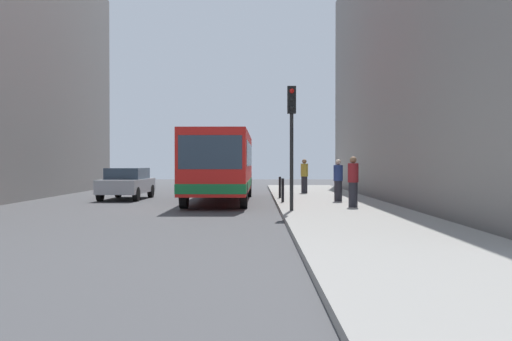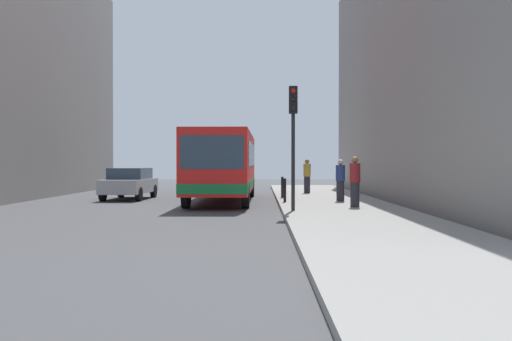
# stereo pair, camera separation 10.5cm
# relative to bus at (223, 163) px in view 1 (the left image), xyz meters

# --- Properties ---
(ground_plane) EXTENTS (80.00, 80.00, 0.00)m
(ground_plane) POSITION_rel_bus_xyz_m (-0.83, -4.20, -1.73)
(ground_plane) COLOR #424244
(sidewalk) EXTENTS (4.40, 40.00, 0.15)m
(sidewalk) POSITION_rel_bus_xyz_m (4.57, -4.20, -1.65)
(sidewalk) COLOR gray
(sidewalk) RESTS_ON ground
(building_right) EXTENTS (7.00, 32.00, 13.07)m
(building_right) POSITION_rel_bus_xyz_m (10.67, -0.20, 4.81)
(building_right) COLOR gray
(building_right) RESTS_ON ground
(bus) EXTENTS (2.65, 11.05, 3.00)m
(bus) POSITION_rel_bus_xyz_m (0.00, 0.00, 0.00)
(bus) COLOR red
(bus) RESTS_ON ground
(car_beside_bus) EXTENTS (2.01, 4.47, 1.48)m
(car_beside_bus) POSITION_rel_bus_xyz_m (-4.56, 1.68, -0.94)
(car_beside_bus) COLOR #A5A8AD
(car_beside_bus) RESTS_ON ground
(traffic_light) EXTENTS (0.28, 0.33, 4.10)m
(traffic_light) POSITION_rel_bus_xyz_m (2.72, -6.90, 1.28)
(traffic_light) COLOR black
(traffic_light) RESTS_ON sidewalk
(bollard_near) EXTENTS (0.11, 0.11, 0.95)m
(bollard_near) POSITION_rel_bus_xyz_m (2.62, -2.63, -1.10)
(bollard_near) COLOR black
(bollard_near) RESTS_ON sidewalk
(bollard_mid) EXTENTS (0.11, 0.11, 0.95)m
(bollard_mid) POSITION_rel_bus_xyz_m (2.62, 0.24, -1.10)
(bollard_mid) COLOR black
(bollard_mid) RESTS_ON sidewalk
(pedestrian_near_signal) EXTENTS (0.38, 0.38, 1.80)m
(pedestrian_near_signal) POSITION_rel_bus_xyz_m (5.00, -5.35, -0.67)
(pedestrian_near_signal) COLOR #26262D
(pedestrian_near_signal) RESTS_ON sidewalk
(pedestrian_mid_sidewalk) EXTENTS (0.38, 0.38, 1.72)m
(pedestrian_mid_sidewalk) POSITION_rel_bus_xyz_m (4.91, -2.14, -0.72)
(pedestrian_mid_sidewalk) COLOR #26262D
(pedestrian_mid_sidewalk) RESTS_ON sidewalk
(pedestrian_far_sidewalk) EXTENTS (0.38, 0.38, 1.77)m
(pedestrian_far_sidewalk) POSITION_rel_bus_xyz_m (4.07, 4.54, -0.69)
(pedestrian_far_sidewalk) COLOR #26262D
(pedestrian_far_sidewalk) RESTS_ON sidewalk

